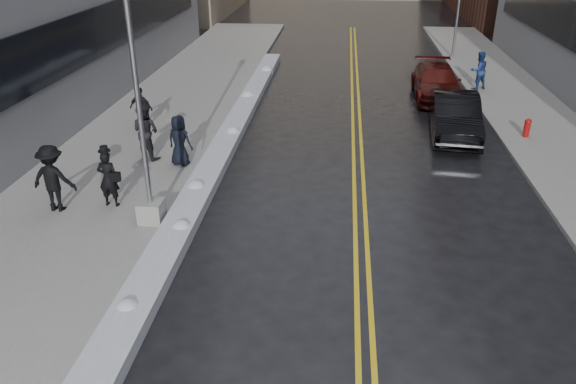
% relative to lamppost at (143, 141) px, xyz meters
% --- Properties ---
extents(ground, '(160.00, 160.00, 0.00)m').
position_rel_lamppost_xyz_m(ground, '(3.30, -2.00, -2.53)').
color(ground, black).
rests_on(ground, ground).
extents(sidewalk_west, '(5.50, 50.00, 0.15)m').
position_rel_lamppost_xyz_m(sidewalk_west, '(-2.45, 8.00, -2.46)').
color(sidewalk_west, gray).
rests_on(sidewalk_west, ground).
extents(sidewalk_east, '(4.00, 50.00, 0.15)m').
position_rel_lamppost_xyz_m(sidewalk_east, '(13.30, 8.00, -2.46)').
color(sidewalk_east, gray).
rests_on(sidewalk_east, ground).
extents(lane_line_left, '(0.12, 50.00, 0.01)m').
position_rel_lamppost_xyz_m(lane_line_left, '(5.65, 8.00, -2.53)').
color(lane_line_left, gold).
rests_on(lane_line_left, ground).
extents(lane_line_right, '(0.12, 50.00, 0.01)m').
position_rel_lamppost_xyz_m(lane_line_right, '(5.95, 8.00, -2.53)').
color(lane_line_right, gold).
rests_on(lane_line_right, ground).
extents(snow_ridge, '(0.90, 30.00, 0.34)m').
position_rel_lamppost_xyz_m(snow_ridge, '(0.85, 6.00, -2.36)').
color(snow_ridge, silver).
rests_on(snow_ridge, ground).
extents(lamppost, '(0.65, 0.65, 7.62)m').
position_rel_lamppost_xyz_m(lamppost, '(0.00, 0.00, 0.00)').
color(lamppost, gray).
rests_on(lamppost, sidewalk_west).
extents(fire_hydrant, '(0.26, 0.26, 0.73)m').
position_rel_lamppost_xyz_m(fire_hydrant, '(12.30, 8.00, -1.98)').
color(fire_hydrant, maroon).
rests_on(fire_hydrant, sidewalk_east).
extents(traffic_signal, '(0.16, 0.20, 6.00)m').
position_rel_lamppost_xyz_m(traffic_signal, '(11.80, 22.00, 0.87)').
color(traffic_signal, gray).
rests_on(traffic_signal, sidewalk_east).
extents(pedestrian_fedora, '(0.63, 0.42, 1.70)m').
position_rel_lamppost_xyz_m(pedestrian_fedora, '(-1.48, 0.82, -1.53)').
color(pedestrian_fedora, black).
rests_on(pedestrian_fedora, sidewalk_west).
extents(pedestrian_b, '(1.18, 1.06, 1.99)m').
position_rel_lamppost_xyz_m(pedestrian_b, '(-1.57, 4.47, -1.39)').
color(pedestrian_b, black).
rests_on(pedestrian_b, sidewalk_west).
extents(pedestrian_c, '(0.97, 0.76, 1.75)m').
position_rel_lamppost_xyz_m(pedestrian_c, '(-0.26, 3.99, -1.51)').
color(pedestrian_c, black).
rests_on(pedestrian_c, sidewalk_west).
extents(pedestrian_d, '(1.07, 0.63, 1.71)m').
position_rel_lamppost_xyz_m(pedestrian_d, '(-2.75, 7.41, -1.53)').
color(pedestrian_d, black).
rests_on(pedestrian_d, sidewalk_west).
extents(pedestrian_e, '(1.31, 0.80, 1.97)m').
position_rel_lamppost_xyz_m(pedestrian_e, '(-2.92, 0.42, -1.40)').
color(pedestrian_e, black).
rests_on(pedestrian_e, sidewalk_west).
extents(pedestrian_east, '(1.10, 0.99, 1.85)m').
position_rel_lamppost_xyz_m(pedestrian_east, '(11.79, 14.80, -1.46)').
color(pedestrian_east, navy).
rests_on(pedestrian_east, sidewalk_east).
extents(car_black, '(2.16, 5.11, 1.64)m').
position_rel_lamppost_xyz_m(car_black, '(9.57, 8.21, -1.71)').
color(car_black, black).
rests_on(car_black, ground).
extents(car_maroon, '(2.24, 5.22, 1.50)m').
position_rel_lamppost_xyz_m(car_maroon, '(9.61, 13.58, -1.78)').
color(car_maroon, '#400D0A').
rests_on(car_maroon, ground).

